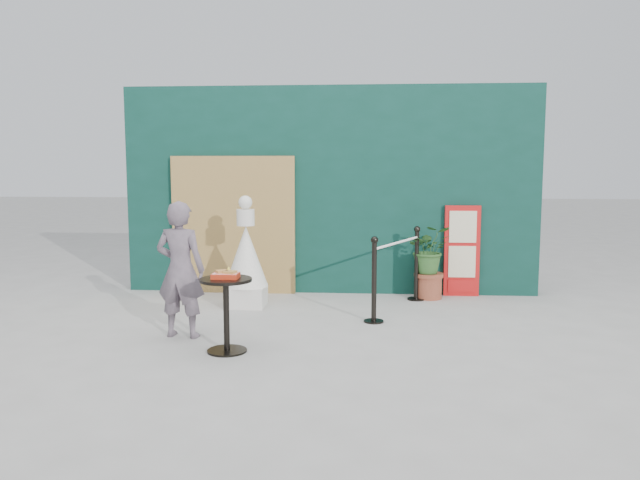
# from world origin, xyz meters

# --- Properties ---
(ground) EXTENTS (60.00, 60.00, 0.00)m
(ground) POSITION_xyz_m (0.00, 0.00, 0.00)
(ground) COLOR #ADAAA5
(ground) RESTS_ON ground
(back_wall) EXTENTS (6.00, 0.30, 3.00)m
(back_wall) POSITION_xyz_m (0.00, 3.15, 1.50)
(back_wall) COLOR #0B3329
(back_wall) RESTS_ON ground
(bamboo_fence) EXTENTS (1.80, 0.08, 2.00)m
(bamboo_fence) POSITION_xyz_m (-1.40, 2.94, 1.00)
(bamboo_fence) COLOR tan
(bamboo_fence) RESTS_ON ground
(woman) EXTENTS (0.58, 0.42, 1.49)m
(woman) POSITION_xyz_m (-1.46, 0.53, 0.74)
(woman) COLOR slate
(woman) RESTS_ON ground
(menu_board) EXTENTS (0.50, 0.07, 1.30)m
(menu_board) POSITION_xyz_m (1.90, 2.95, 0.65)
(menu_board) COLOR red
(menu_board) RESTS_ON ground
(statue) EXTENTS (0.57, 0.57, 1.47)m
(statue) POSITION_xyz_m (-1.05, 2.06, 0.60)
(statue) COLOR silver
(statue) RESTS_ON ground
(cafe_table) EXTENTS (0.52, 0.52, 0.75)m
(cafe_table) POSITION_xyz_m (-0.85, 0.02, 0.50)
(cafe_table) COLOR black
(cafe_table) RESTS_ON ground
(food_basket) EXTENTS (0.26, 0.19, 0.11)m
(food_basket) POSITION_xyz_m (-0.85, 0.02, 0.79)
(food_basket) COLOR red
(food_basket) RESTS_ON cafe_table
(planter) EXTENTS (0.61, 0.53, 1.04)m
(planter) POSITION_xyz_m (1.42, 2.74, 0.60)
(planter) COLOR brown
(planter) RESTS_ON ground
(stanchion_barrier) EXTENTS (0.84, 1.54, 1.03)m
(stanchion_barrier) POSITION_xyz_m (0.93, 1.98, 0.49)
(stanchion_barrier) COLOR black
(stanchion_barrier) RESTS_ON ground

